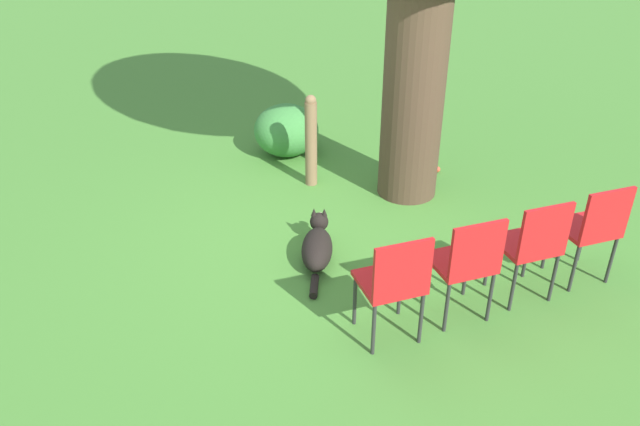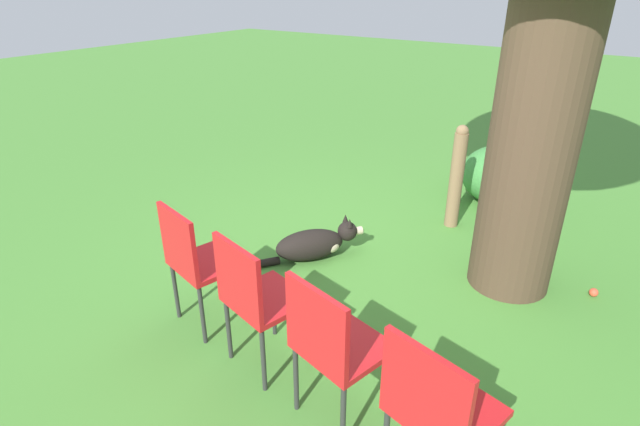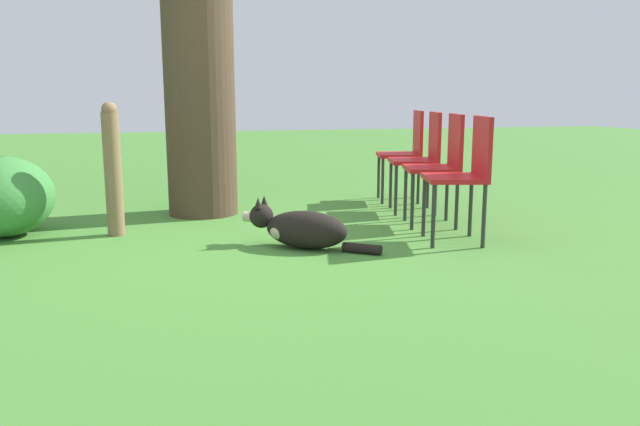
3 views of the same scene
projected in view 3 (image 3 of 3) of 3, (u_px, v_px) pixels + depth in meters
ground_plane at (243, 233)px, 4.95m from camera, size 30.00×30.00×0.00m
dog at (300, 229)px, 4.45m from camera, size 0.89×0.69×0.35m
fence_post at (113, 169)px, 4.78m from camera, size 0.13×0.13×1.03m
red_chair_0 at (466, 169)px, 4.55m from camera, size 0.51×0.53×0.93m
red_chair_1 at (441, 160)px, 5.16m from camera, size 0.51×0.53×0.93m
red_chair_2 at (422, 153)px, 5.77m from camera, size 0.51×0.53×0.93m
red_chair_3 at (407, 148)px, 6.38m from camera, size 0.51×0.53×0.93m
tennis_ball at (182, 200)px, 6.31m from camera, size 0.07×0.07×0.07m
low_shrub at (1, 197)px, 4.78m from camera, size 0.78×0.78×0.62m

